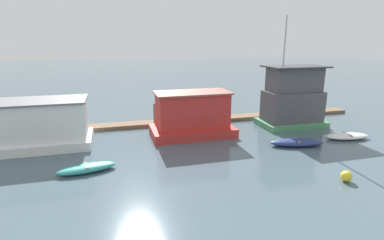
{
  "coord_description": "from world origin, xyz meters",
  "views": [
    {
      "loc": [
        -5.59,
        -21.55,
        7.12
      ],
      "look_at": [
        0.0,
        -1.0,
        1.4
      ],
      "focal_mm": 28.0,
      "sensor_mm": 36.0,
      "label": 1
    }
  ],
  "objects_px": {
    "houseboat_green": "(293,99)",
    "dinghy_navy": "(297,142)",
    "buoy_yellow": "(346,176)",
    "dinghy_teal": "(87,168)",
    "dinghy_white": "(347,136)",
    "mooring_post_near_left": "(155,116)",
    "houseboat_white": "(34,125)",
    "houseboat_red": "(192,116)"
  },
  "relations": [
    {
      "from": "houseboat_white",
      "to": "houseboat_red",
      "type": "relative_size",
      "value": 1.17
    },
    {
      "from": "houseboat_red",
      "to": "buoy_yellow",
      "type": "height_order",
      "value": "houseboat_red"
    },
    {
      "from": "houseboat_white",
      "to": "buoy_yellow",
      "type": "relative_size",
      "value": 12.65
    },
    {
      "from": "dinghy_navy",
      "to": "mooring_post_near_left",
      "type": "xyz_separation_m",
      "value": [
        -8.81,
        6.88,
        0.79
      ]
    },
    {
      "from": "houseboat_white",
      "to": "dinghy_white",
      "type": "bearing_deg",
      "value": -10.7
    },
    {
      "from": "dinghy_teal",
      "to": "dinghy_navy",
      "type": "height_order",
      "value": "dinghy_navy"
    },
    {
      "from": "dinghy_teal",
      "to": "mooring_post_near_left",
      "type": "xyz_separation_m",
      "value": [
        4.95,
        7.49,
        0.83
      ]
    },
    {
      "from": "mooring_post_near_left",
      "to": "dinghy_navy",
      "type": "bearing_deg",
      "value": -38.01
    },
    {
      "from": "dinghy_white",
      "to": "mooring_post_near_left",
      "type": "height_order",
      "value": "mooring_post_near_left"
    },
    {
      "from": "dinghy_navy",
      "to": "mooring_post_near_left",
      "type": "height_order",
      "value": "mooring_post_near_left"
    },
    {
      "from": "houseboat_red",
      "to": "houseboat_green",
      "type": "bearing_deg",
      "value": 1.97
    },
    {
      "from": "houseboat_red",
      "to": "mooring_post_near_left",
      "type": "relative_size",
      "value": 2.98
    },
    {
      "from": "houseboat_green",
      "to": "dinghy_navy",
      "type": "height_order",
      "value": "houseboat_green"
    },
    {
      "from": "houseboat_red",
      "to": "buoy_yellow",
      "type": "distance_m",
      "value": 11.26
    },
    {
      "from": "houseboat_green",
      "to": "houseboat_red",
      "type": "bearing_deg",
      "value": -178.03
    },
    {
      "from": "dinghy_teal",
      "to": "mooring_post_near_left",
      "type": "relative_size",
      "value": 1.58
    },
    {
      "from": "houseboat_white",
      "to": "dinghy_teal",
      "type": "relative_size",
      "value": 2.2
    },
    {
      "from": "houseboat_white",
      "to": "dinghy_teal",
      "type": "distance_m",
      "value": 6.37
    },
    {
      "from": "dinghy_white",
      "to": "dinghy_navy",
      "type": "bearing_deg",
      "value": -175.53
    },
    {
      "from": "houseboat_green",
      "to": "mooring_post_near_left",
      "type": "relative_size",
      "value": 4.27
    },
    {
      "from": "dinghy_navy",
      "to": "buoy_yellow",
      "type": "relative_size",
      "value": 6.68
    },
    {
      "from": "houseboat_red",
      "to": "houseboat_white",
      "type": "bearing_deg",
      "value": 179.09
    },
    {
      "from": "dinghy_white",
      "to": "buoy_yellow",
      "type": "relative_size",
      "value": 5.89
    },
    {
      "from": "mooring_post_near_left",
      "to": "buoy_yellow",
      "type": "distance_m",
      "value": 14.72
    },
    {
      "from": "dinghy_white",
      "to": "houseboat_green",
      "type": "bearing_deg",
      "value": 115.27
    },
    {
      "from": "dinghy_white",
      "to": "buoy_yellow",
      "type": "bearing_deg",
      "value": -132.21
    },
    {
      "from": "houseboat_white",
      "to": "mooring_post_near_left",
      "type": "relative_size",
      "value": 3.48
    },
    {
      "from": "houseboat_white",
      "to": "houseboat_green",
      "type": "xyz_separation_m",
      "value": [
        19.84,
        0.13,
        0.72
      ]
    },
    {
      "from": "dinghy_navy",
      "to": "dinghy_white",
      "type": "xyz_separation_m",
      "value": [
        4.51,
        0.35,
        -0.04
      ]
    },
    {
      "from": "dinghy_teal",
      "to": "buoy_yellow",
      "type": "height_order",
      "value": "buoy_yellow"
    },
    {
      "from": "houseboat_white",
      "to": "dinghy_navy",
      "type": "bearing_deg",
      "value": -14.49
    },
    {
      "from": "houseboat_white",
      "to": "mooring_post_near_left",
      "type": "distance_m",
      "value": 8.87
    },
    {
      "from": "houseboat_green",
      "to": "buoy_yellow",
      "type": "xyz_separation_m",
      "value": [
        -3.18,
        -9.97,
        -2.01
      ]
    },
    {
      "from": "dinghy_white",
      "to": "houseboat_white",
      "type": "bearing_deg",
      "value": 169.3
    },
    {
      "from": "mooring_post_near_left",
      "to": "houseboat_red",
      "type": "bearing_deg",
      "value": -45.92
    },
    {
      "from": "houseboat_green",
      "to": "buoy_yellow",
      "type": "relative_size",
      "value": 15.5
    },
    {
      "from": "houseboat_red",
      "to": "dinghy_navy",
      "type": "height_order",
      "value": "houseboat_red"
    },
    {
      "from": "dinghy_teal",
      "to": "dinghy_white",
      "type": "distance_m",
      "value": 18.29
    },
    {
      "from": "dinghy_teal",
      "to": "dinghy_white",
      "type": "height_order",
      "value": "dinghy_teal"
    },
    {
      "from": "houseboat_white",
      "to": "dinghy_navy",
      "type": "height_order",
      "value": "houseboat_white"
    },
    {
      "from": "houseboat_green",
      "to": "dinghy_navy",
      "type": "xyz_separation_m",
      "value": [
        -2.51,
        -4.61,
        -2.04
      ]
    },
    {
      "from": "dinghy_teal",
      "to": "mooring_post_near_left",
      "type": "height_order",
      "value": "mooring_post_near_left"
    }
  ]
}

